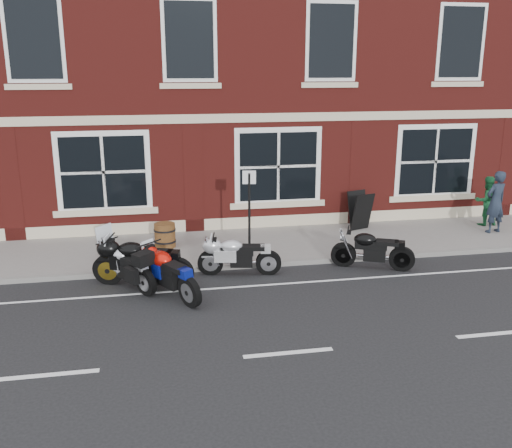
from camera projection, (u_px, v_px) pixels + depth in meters
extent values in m
plane|color=black|center=(257.00, 289.00, 12.78)|extent=(80.00, 80.00, 0.00)
cube|color=slate|center=(236.00, 246.00, 15.61)|extent=(30.00, 3.00, 0.12)
cube|color=slate|center=(246.00, 266.00, 14.11)|extent=(30.00, 0.16, 0.12)
cube|color=maroon|center=(204.00, 33.00, 21.11)|extent=(24.00, 12.00, 12.00)
cylinder|color=black|center=(111.00, 266.00, 13.31)|extent=(0.47, 0.58, 0.63)
cylinder|color=black|center=(147.00, 282.00, 12.37)|extent=(0.47, 0.58, 0.63)
cube|color=black|center=(126.00, 259.00, 12.79)|extent=(0.65, 0.77, 0.21)
ellipsoid|color=silver|center=(122.00, 253.00, 12.85)|extent=(0.60, 0.65, 0.31)
cube|color=black|center=(136.00, 260.00, 12.51)|extent=(0.52, 0.58, 0.10)
cube|color=silver|center=(109.00, 233.00, 13.08)|extent=(0.36, 0.27, 0.44)
cylinder|color=black|center=(152.00, 272.00, 12.87)|extent=(0.46, 0.65, 0.67)
cylinder|color=black|center=(191.00, 291.00, 11.77)|extent=(0.46, 0.65, 0.67)
cube|color=black|center=(169.00, 265.00, 12.26)|extent=(0.65, 0.85, 0.23)
ellipsoid|color=red|center=(165.00, 258.00, 12.34)|extent=(0.63, 0.70, 0.34)
cube|color=black|center=(180.00, 266.00, 11.93)|extent=(0.53, 0.64, 0.11)
cylinder|color=black|center=(109.00, 269.00, 13.00)|extent=(0.73, 0.36, 0.72)
cylinder|color=black|center=(178.00, 272.00, 12.81)|extent=(0.73, 0.36, 0.72)
cube|color=black|center=(140.00, 254.00, 12.81)|extent=(0.94, 0.53, 0.25)
ellipsoid|color=black|center=(133.00, 249.00, 12.80)|extent=(0.72, 0.58, 0.36)
cube|color=black|center=(159.00, 251.00, 12.73)|extent=(0.68, 0.47, 0.11)
cylinder|color=black|center=(211.00, 262.00, 13.61)|extent=(0.62, 0.23, 0.61)
cylinder|color=black|center=(268.00, 262.00, 13.61)|extent=(0.62, 0.23, 0.61)
cube|color=black|center=(237.00, 249.00, 13.52)|extent=(0.79, 0.36, 0.21)
ellipsoid|color=#B4B4B9|center=(231.00, 245.00, 13.49)|extent=(0.59, 0.44, 0.31)
cube|color=black|center=(253.00, 246.00, 13.50)|extent=(0.56, 0.34, 0.10)
cylinder|color=black|center=(344.00, 254.00, 14.17)|extent=(0.62, 0.37, 0.62)
cylinder|color=black|center=(402.00, 259.00, 13.85)|extent=(0.62, 0.37, 0.62)
cube|color=black|center=(371.00, 243.00, 13.94)|extent=(0.81, 0.53, 0.21)
ellipsoid|color=black|center=(365.00, 238.00, 13.94)|extent=(0.64, 0.54, 0.31)
cube|color=black|center=(388.00, 241.00, 13.83)|extent=(0.59, 0.45, 0.10)
imported|color=#1B2331|center=(496.00, 202.00, 16.49)|extent=(0.75, 0.58, 1.82)
imported|color=#1B5F33|center=(486.00, 201.00, 17.31)|extent=(0.74, 0.58, 1.51)
cylinder|color=#462212|center=(165.00, 235.00, 15.29)|extent=(0.56, 0.56, 0.65)
cylinder|color=black|center=(165.00, 241.00, 15.33)|extent=(0.59, 0.59, 0.05)
cylinder|color=black|center=(165.00, 230.00, 15.25)|extent=(0.59, 0.59, 0.05)
cylinder|color=black|center=(249.00, 218.00, 13.94)|extent=(0.06, 0.06, 2.23)
cube|color=silver|center=(249.00, 177.00, 13.67)|extent=(0.32, 0.07, 0.32)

